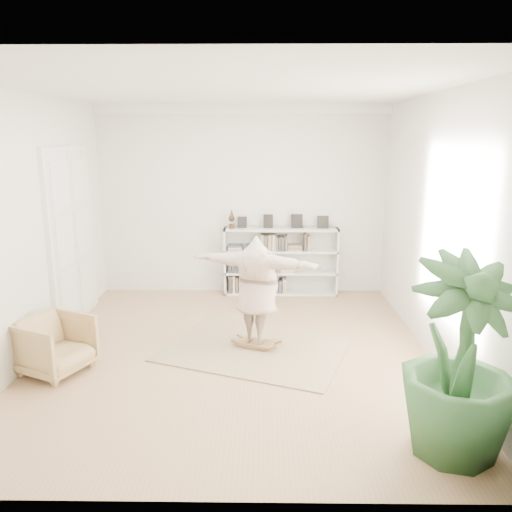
{
  "coord_description": "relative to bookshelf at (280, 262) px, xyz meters",
  "views": [
    {
      "loc": [
        0.39,
        -6.6,
        2.98
      ],
      "look_at": [
        0.3,
        0.4,
        1.33
      ],
      "focal_mm": 35.0,
      "sensor_mm": 36.0,
      "label": 1
    }
  ],
  "objects": [
    {
      "name": "floor",
      "position": [
        -0.74,
        -2.82,
        -0.64
      ],
      "size": [
        6.0,
        6.0,
        0.0
      ],
      "primitive_type": "plane",
      "color": "tan",
      "rests_on": "ground"
    },
    {
      "name": "houseplant",
      "position": [
        1.5,
        -5.08,
        0.34
      ],
      "size": [
        1.35,
        1.35,
        1.95
      ],
      "primitive_type": "imported",
      "rotation": [
        0.0,
        0.0,
        0.28
      ],
      "color": "#2D592C",
      "rests_on": "floor"
    },
    {
      "name": "person",
      "position": [
        -0.43,
        -2.63,
        0.28
      ],
      "size": [
        1.99,
        1.18,
        1.57
      ],
      "primitive_type": "imported",
      "rotation": [
        0.0,
        0.0,
        2.78
      ],
      "color": "#C1A391",
      "rests_on": "rocker_board"
    },
    {
      "name": "rocker_board",
      "position": [
        -0.43,
        -2.63,
        -0.57
      ],
      "size": [
        0.57,
        0.45,
        0.11
      ],
      "rotation": [
        0.0,
        0.0,
        -0.36
      ],
      "color": "brown",
      "rests_on": "rug"
    },
    {
      "name": "bookshelf",
      "position": [
        0.0,
        0.0,
        0.0
      ],
      "size": [
        2.2,
        0.35,
        1.64
      ],
      "color": "silver",
      "rests_on": "floor"
    },
    {
      "name": "doors",
      "position": [
        -3.45,
        -1.52,
        0.76
      ],
      "size": [
        0.09,
        1.78,
        2.92
      ],
      "color": "white",
      "rests_on": "floor"
    },
    {
      "name": "armchair",
      "position": [
        -3.04,
        -3.43,
        -0.26
      ],
      "size": [
        1.07,
        1.06,
        0.74
      ],
      "primitive_type": "imported",
      "rotation": [
        0.0,
        0.0,
        1.14
      ],
      "color": "tan",
      "rests_on": "floor"
    },
    {
      "name": "rug",
      "position": [
        -0.43,
        -2.63,
        -0.63
      ],
      "size": [
        3.05,
        2.76,
        0.02
      ],
      "primitive_type": "cube",
      "rotation": [
        0.0,
        0.0,
        -0.36
      ],
      "color": "tan",
      "rests_on": "floor"
    },
    {
      "name": "room_shell",
      "position": [
        -0.74,
        0.12,
        2.87
      ],
      "size": [
        6.0,
        6.0,
        6.0
      ],
      "color": "silver",
      "rests_on": "floor"
    }
  ]
}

